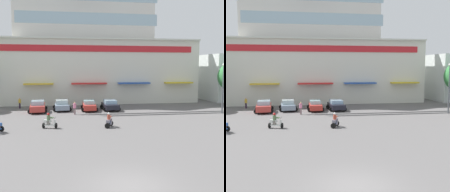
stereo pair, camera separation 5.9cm
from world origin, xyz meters
The scene contains 11 objects.
ground_plane centered at (0.00, 13.00, 0.00)m, with size 128.00×128.00×0.00m, color #5E5B5B.
colonial_building centered at (0.00, 35.29, 9.11)m, with size 37.01×14.50×21.32m.
parked_car_0 centered at (-6.92, 24.15, 0.77)m, with size 2.63×4.58×1.51m.
parked_car_1 centered at (-3.81, 25.00, 0.73)m, with size 2.61×4.14×1.44m.
parked_car_2 centered at (-0.14, 24.40, 0.72)m, with size 2.25×4.43×1.40m.
parked_car_3 centered at (2.74, 24.25, 0.72)m, with size 2.55×4.15×1.42m.
scooter_rider_0 centered at (-4.77, 13.91, 0.62)m, with size 1.45×0.78×1.51m.
scooter_rider_3 centered at (0.99, 13.49, 0.60)m, with size 1.05×1.53×1.49m.
pedestrian_0 centered at (-2.16, 21.41, 0.90)m, with size 0.48×0.48×1.60m.
pedestrian_1 centered at (-9.82, 27.79, 0.87)m, with size 0.50×0.50×1.54m.
streetlamp_near centered at (16.50, 19.27, 3.74)m, with size 0.40×0.40×6.35m.
Camera 1 is at (-2.96, -12.87, 5.87)m, focal length 44.11 mm.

